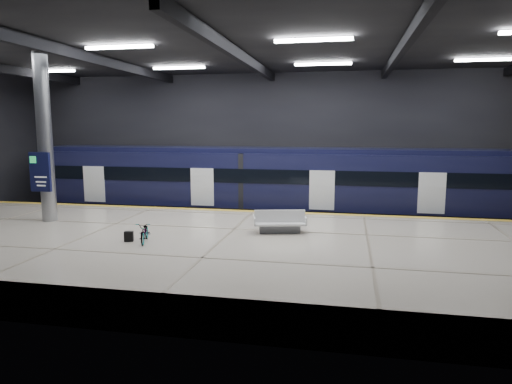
# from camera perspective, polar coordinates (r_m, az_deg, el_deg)

# --- Properties ---
(ground) EXTENTS (30.00, 30.00, 0.00)m
(ground) POSITION_cam_1_polar(r_m,az_deg,el_deg) (18.94, -1.97, -7.21)
(ground) COLOR black
(ground) RESTS_ON ground
(room_shell) EXTENTS (30.10, 16.10, 8.05)m
(room_shell) POSITION_cam_1_polar(r_m,az_deg,el_deg) (18.28, -2.06, 10.35)
(room_shell) COLOR black
(room_shell) RESTS_ON ground
(platform) EXTENTS (30.00, 11.00, 1.10)m
(platform) POSITION_cam_1_polar(r_m,az_deg,el_deg) (16.46, -4.00, -7.62)
(platform) COLOR beige
(platform) RESTS_ON ground
(safety_strip) EXTENTS (30.00, 0.40, 0.01)m
(safety_strip) POSITION_cam_1_polar(r_m,az_deg,el_deg) (21.31, -0.28, -2.42)
(safety_strip) COLOR gold
(safety_strip) RESTS_ON platform
(rails) EXTENTS (30.00, 1.52, 0.16)m
(rails) POSITION_cam_1_polar(r_m,az_deg,el_deg) (24.16, 1.04, -3.63)
(rails) COLOR gray
(rails) RESTS_ON ground
(train) EXTENTS (29.40, 2.84, 3.79)m
(train) POSITION_cam_1_polar(r_m,az_deg,el_deg) (23.57, 5.50, 0.91)
(train) COLOR black
(train) RESTS_ON ground
(bench) EXTENTS (2.08, 1.22, 0.86)m
(bench) POSITION_cam_1_polar(r_m,az_deg,el_deg) (17.06, 2.97, -4.09)
(bench) COLOR #595B60
(bench) RESTS_ON platform
(bicycle) EXTENTS (0.85, 1.45, 0.72)m
(bicycle) POSITION_cam_1_polar(r_m,az_deg,el_deg) (16.07, -13.72, -4.88)
(bicycle) COLOR #99999E
(bicycle) RESTS_ON platform
(pannier_bag) EXTENTS (0.34, 0.25, 0.35)m
(pannier_bag) POSITION_cam_1_polar(r_m,az_deg,el_deg) (16.37, -15.61, -5.37)
(pannier_bag) COLOR black
(pannier_bag) RESTS_ON platform
(info_column) EXTENTS (0.90, 0.78, 6.90)m
(info_column) POSITION_cam_1_polar(r_m,az_deg,el_deg) (20.73, -24.92, 5.87)
(info_column) COLOR #9EA0A5
(info_column) RESTS_ON platform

